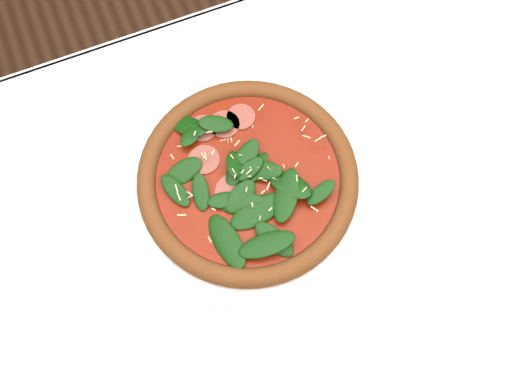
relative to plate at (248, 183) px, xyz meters
name	(u,v)px	position (x,y,z in m)	size (l,w,h in m)	color
ground	(278,315)	(0.04, -0.09, -0.76)	(6.00, 6.00, 0.00)	brown
dining_table	(293,252)	(0.04, -0.09, -0.11)	(1.21, 0.81, 0.75)	white
plate	(248,183)	(0.00, 0.00, 0.00)	(0.36, 0.36, 0.02)	silver
pizza	(248,177)	(0.00, 0.00, 0.02)	(0.39, 0.39, 0.04)	#9D6126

